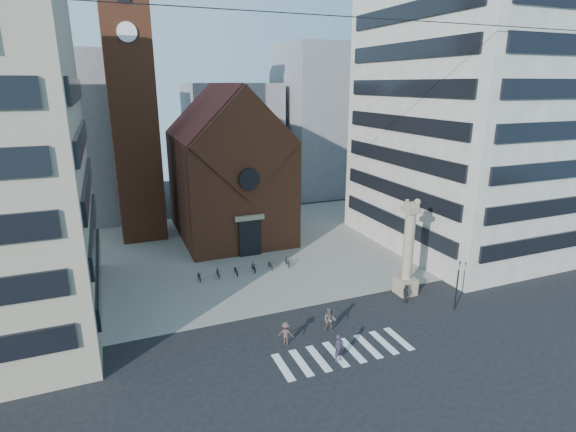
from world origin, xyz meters
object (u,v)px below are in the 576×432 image
(pedestrian_0, at_px, (339,348))
(pedestrian_1, at_px, (330,320))
(lion_column, at_px, (408,257))
(traffic_light, at_px, (457,284))
(pedestrian_2, at_px, (406,294))
(scooter_0, at_px, (199,276))

(pedestrian_0, height_order, pedestrian_1, pedestrian_0)
(lion_column, relative_size, pedestrian_1, 4.48)
(traffic_light, relative_size, pedestrian_2, 2.66)
(pedestrian_2, bearing_deg, pedestrian_1, 113.01)
(pedestrian_2, distance_m, scooter_0, 18.91)
(pedestrian_2, bearing_deg, traffic_light, -119.69)
(pedestrian_2, bearing_deg, pedestrian_0, 130.58)
(traffic_light, bearing_deg, scooter_0, 143.54)
(traffic_light, bearing_deg, pedestrian_0, -167.43)
(pedestrian_0, distance_m, pedestrian_1, 3.72)
(lion_column, xyz_separation_m, scooter_0, (-16.38, 9.58, -2.98))
(lion_column, height_order, scooter_0, lion_column)
(pedestrian_0, bearing_deg, pedestrian_2, 17.09)
(pedestrian_0, bearing_deg, pedestrian_1, 59.53)
(lion_column, distance_m, scooter_0, 19.21)
(pedestrian_0, xyz_separation_m, pedestrian_2, (9.27, 5.30, -0.16))
(pedestrian_1, relative_size, scooter_0, 1.20)
(lion_column, bearing_deg, scooter_0, 149.70)
(pedestrian_1, relative_size, pedestrian_2, 1.20)
(scooter_0, bearing_deg, lion_column, -27.01)
(lion_column, bearing_deg, traffic_light, -63.54)
(traffic_light, height_order, pedestrian_1, traffic_light)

